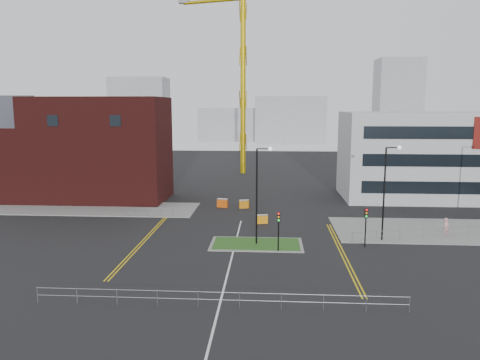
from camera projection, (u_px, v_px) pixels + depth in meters
name	position (u px, v px, depth m)	size (l,w,h in m)	color
ground	(227.00, 275.00, 35.96)	(200.00, 200.00, 0.00)	black
pavement_left	(85.00, 208.00, 58.90)	(28.00, 8.00, 0.12)	slate
pavement_right	(451.00, 231.00, 48.35)	(24.00, 10.00, 0.12)	slate
island_kerb	(256.00, 244.00, 43.71)	(8.60, 4.60, 0.08)	slate
grass_island	(256.00, 244.00, 43.70)	(8.00, 4.00, 0.12)	#22521B
brick_building	(79.00, 150.00, 63.93)	(24.20, 10.07, 14.24)	#441211
office_block	(434.00, 156.00, 64.88)	(25.00, 12.20, 12.00)	#ABADB0
tower_crane	(274.00, 33.00, 84.28)	(51.22, 15.59, 37.39)	#BE9B0B
streetlamp_island	(259.00, 188.00, 42.85)	(1.46, 0.36, 9.18)	black
streetlamp_right_near	(387.00, 185.00, 44.06)	(1.46, 0.36, 9.18)	black
traffic_light_island	(279.00, 224.00, 41.19)	(0.28, 0.33, 3.65)	black
traffic_light_right	(366.00, 220.00, 42.66)	(0.28, 0.33, 3.65)	black
railing_front	(219.00, 296.00, 29.92)	(24.05, 0.05, 1.10)	gray
railing_left	(147.00, 211.00, 54.28)	(6.05, 0.05, 1.10)	gray
railing_right	(446.00, 230.00, 45.87)	(19.05, 5.05, 1.10)	gray
centre_line	(230.00, 266.00, 37.93)	(0.15, 30.00, 0.01)	silver
yellow_left_a	(146.00, 237.00, 46.38)	(0.12, 24.00, 0.01)	gold
yellow_left_b	(149.00, 237.00, 46.36)	(0.12, 24.00, 0.01)	gold
yellow_right_a	(341.00, 253.00, 41.27)	(0.12, 20.00, 0.01)	gold
yellow_right_b	(344.00, 253.00, 41.25)	(0.12, 20.00, 0.01)	gold
skyline_a	(140.00, 111.00, 155.04)	(18.00, 12.00, 22.00)	gray
skyline_b	(290.00, 120.00, 162.19)	(24.00, 12.00, 16.00)	gray
skyline_c	(397.00, 102.00, 154.10)	(14.00, 12.00, 28.00)	gray
skyline_d	(240.00, 124.00, 173.50)	(30.00, 12.00, 12.00)	gray
pedestrian	(446.00, 227.00, 46.34)	(0.68, 0.45, 1.87)	pink
barrier_left	(222.00, 203.00, 59.69)	(1.42, 0.78, 1.14)	#C54A0A
barrier_mid	(244.00, 204.00, 59.23)	(1.32, 0.69, 1.06)	#C6700B
barrier_right	(262.00, 219.00, 51.49)	(1.24, 0.67, 0.99)	orange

